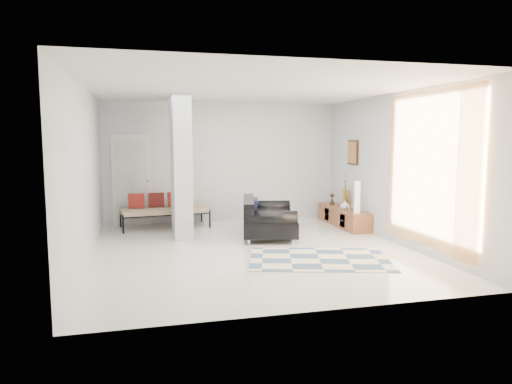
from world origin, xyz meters
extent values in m
plane|color=silver|center=(0.00, 0.00, 0.00)|extent=(6.00, 6.00, 0.00)
plane|color=white|center=(0.00, 0.00, 2.80)|extent=(6.00, 6.00, 0.00)
plane|color=silver|center=(0.00, 3.00, 1.40)|extent=(6.00, 0.00, 6.00)
plane|color=silver|center=(0.00, -3.00, 1.40)|extent=(6.00, 0.00, 6.00)
plane|color=silver|center=(-2.75, 0.00, 1.40)|extent=(0.00, 6.00, 6.00)
plane|color=silver|center=(2.75, 0.00, 1.40)|extent=(0.00, 6.00, 6.00)
cube|color=silver|center=(-1.10, 1.60, 1.40)|extent=(0.35, 1.20, 2.80)
cube|color=white|center=(-2.10, 2.96, 1.02)|extent=(0.85, 0.06, 2.04)
plane|color=#FFA743|center=(2.67, -1.15, 1.45)|extent=(0.00, 2.55, 2.55)
cube|color=#3D2510|center=(2.72, 1.70, 1.65)|extent=(0.04, 0.45, 0.55)
cube|color=brown|center=(2.52, 1.70, 0.20)|extent=(0.45, 1.95, 0.40)
cube|color=#3D2510|center=(2.30, 1.27, 0.20)|extent=(0.02, 0.26, 0.28)
cube|color=#3D2510|center=(2.30, 2.13, 0.20)|extent=(0.02, 0.26, 0.28)
cube|color=#F1B347|center=(2.70, 1.97, 0.60)|extent=(0.09, 0.32, 0.40)
cube|color=silver|center=(2.42, 1.27, 0.46)|extent=(0.04, 0.10, 0.12)
cylinder|color=silver|center=(0.04, 0.45, 0.05)|extent=(0.05, 0.05, 0.10)
cylinder|color=silver|center=(0.36, 1.87, 0.05)|extent=(0.05, 0.05, 0.10)
cylinder|color=silver|center=(0.84, 0.27, 0.05)|extent=(0.05, 0.05, 0.10)
cylinder|color=silver|center=(1.16, 1.69, 0.05)|extent=(0.05, 0.05, 0.10)
cube|color=black|center=(0.60, 1.07, 0.25)|extent=(1.37, 1.88, 0.30)
cube|color=black|center=(0.20, 1.16, 0.58)|extent=(0.57, 1.70, 0.36)
cylinder|color=black|center=(0.44, 0.36, 0.48)|extent=(1.01, 0.48, 0.28)
cylinder|color=black|center=(0.76, 1.78, 0.48)|extent=(1.01, 0.48, 0.28)
cube|color=black|center=(0.32, 1.13, 0.60)|extent=(0.27, 0.64, 0.31)
cylinder|color=black|center=(-2.27, 1.97, 0.20)|extent=(0.04, 0.04, 0.40)
cylinder|color=black|center=(-0.44, 2.18, 0.20)|extent=(0.04, 0.04, 0.40)
cylinder|color=black|center=(-2.36, 2.72, 0.20)|extent=(0.04, 0.04, 0.40)
cylinder|color=black|center=(-0.53, 2.93, 0.20)|extent=(0.04, 0.04, 0.40)
cube|color=beige|center=(-1.40, 2.45, 0.38)|extent=(1.93, 0.99, 0.12)
cube|color=maroon|center=(-2.01, 2.53, 0.60)|extent=(0.36, 0.20, 0.33)
cube|color=#5A1A16|center=(-1.58, 2.58, 0.60)|extent=(0.36, 0.20, 0.33)
cube|color=maroon|center=(-1.15, 2.63, 0.60)|extent=(0.36, 0.20, 0.33)
cube|color=beige|center=(0.90, -0.90, 0.01)|extent=(2.55, 2.04, 0.01)
cylinder|color=beige|center=(2.50, 1.00, 0.74)|extent=(0.12, 0.12, 0.67)
imported|color=white|center=(2.47, 1.53, 0.50)|extent=(0.21, 0.21, 0.20)
camera|label=1|loc=(-1.83, -7.67, 1.95)|focal=32.00mm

